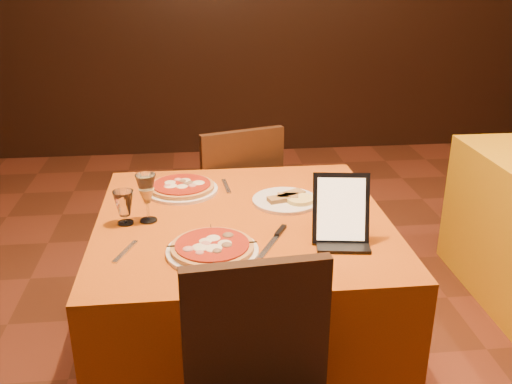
{
  "coord_description": "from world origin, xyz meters",
  "views": [
    {
      "loc": [
        -0.54,
        -1.59,
        1.66
      ],
      "look_at": [
        -0.33,
        0.36,
        0.86
      ],
      "focal_mm": 40.0,
      "sensor_mm": 36.0,
      "label": 1
    }
  ],
  "objects": [
    {
      "name": "main_table",
      "position": [
        -0.38,
        0.38,
        0.38
      ],
      "size": [
        1.1,
        1.1,
        0.75
      ],
      "primitive_type": "cube",
      "color": "#B04A0B",
      "rests_on": "floor"
    },
    {
      "name": "chair_main_far",
      "position": [
        -0.38,
        1.19,
        0.46
      ],
      "size": [
        0.53,
        0.53,
        0.91
      ],
      "primitive_type": null,
      "rotation": [
        0.0,
        0.0,
        3.44
      ],
      "color": "black",
      "rests_on": "floor"
    },
    {
      "name": "wine_glass",
      "position": [
        -0.73,
        0.39,
        0.84
      ],
      "size": [
        0.09,
        0.09,
        0.19
      ],
      "primitive_type": null,
      "rotation": [
        0.0,
        0.0,
        -0.06
      ],
      "color": "#E6D282",
      "rests_on": "main_table"
    },
    {
      "name": "fork_far",
      "position": [
        -0.42,
        0.7,
        0.75
      ],
      "size": [
        0.03,
        0.16,
        0.01
      ],
      "primitive_type": "cube",
      "rotation": [
        0.0,
        0.0,
        1.67
      ],
      "color": "#B2B3B9",
      "rests_on": "main_table"
    },
    {
      "name": "water_glass",
      "position": [
        -0.81,
        0.37,
        0.81
      ],
      "size": [
        0.08,
        0.08,
        0.13
      ],
      "primitive_type": null,
      "rotation": [
        0.0,
        0.0,
        -0.08
      ],
      "color": "silver",
      "rests_on": "main_table"
    },
    {
      "name": "tablet",
      "position": [
        -0.05,
        0.16,
        0.87
      ],
      "size": [
        0.21,
        0.13,
        0.23
      ],
      "primitive_type": "cube",
      "rotation": [
        -0.35,
        0.0,
        -0.14
      ],
      "color": "black",
      "rests_on": "main_table"
    },
    {
      "name": "pizza_far",
      "position": [
        -0.61,
        0.67,
        0.77
      ],
      "size": [
        0.3,
        0.3,
        0.03
      ],
      "rotation": [
        0.0,
        0.0,
        -0.4
      ],
      "color": "white",
      "rests_on": "main_table"
    },
    {
      "name": "pizza_near",
      "position": [
        -0.5,
        0.11,
        0.77
      ],
      "size": [
        0.31,
        0.31,
        0.03
      ],
      "rotation": [
        0.0,
        0.0,
        -0.02
      ],
      "color": "white",
      "rests_on": "main_table"
    },
    {
      "name": "knife",
      "position": [
        -0.29,
        0.16,
        0.75
      ],
      "size": [
        0.13,
        0.23,
        0.01
      ],
      "primitive_type": "cube",
      "rotation": [
        0.0,
        0.0,
        1.09
      ],
      "color": "silver",
      "rests_on": "main_table"
    },
    {
      "name": "fork_near",
      "position": [
        -0.79,
        0.14,
        0.75
      ],
      "size": [
        0.07,
        0.15,
        0.01
      ],
      "primitive_type": "cube",
      "rotation": [
        0.0,
        0.0,
        1.2
      ],
      "color": "#ACACB3",
      "rests_on": "main_table"
    },
    {
      "name": "cutlet_dish",
      "position": [
        -0.19,
        0.51,
        0.76
      ],
      "size": [
        0.27,
        0.27,
        0.03
      ],
      "rotation": [
        0.0,
        0.0,
        0.0
      ],
      "color": "white",
      "rests_on": "main_table"
    }
  ]
}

